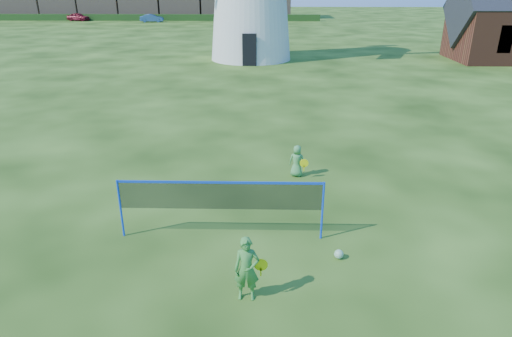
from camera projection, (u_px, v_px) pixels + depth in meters
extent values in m
plane|color=black|center=(248.00, 228.00, 11.62)|extent=(220.00, 220.00, 0.00)
cube|color=black|center=(249.00, 50.00, 33.46)|extent=(1.08, 0.13, 2.38)
cube|color=black|center=(506.00, 39.00, 32.92)|extent=(1.00, 0.10, 2.00)
cylinder|color=blue|center=(121.00, 209.00, 11.00)|extent=(0.05, 0.05, 1.55)
cylinder|color=blue|center=(322.00, 211.00, 10.88)|extent=(0.05, 0.05, 1.55)
cube|color=black|center=(221.00, 196.00, 10.79)|extent=(5.00, 0.02, 0.70)
cube|color=blue|center=(220.00, 182.00, 10.65)|extent=(5.00, 0.02, 0.06)
imported|color=#3D8A37|center=(247.00, 269.00, 8.81)|extent=(0.51, 0.34, 1.40)
cylinder|color=#F7FA0D|center=(261.00, 265.00, 8.97)|extent=(0.28, 0.02, 0.28)
cube|color=#F7FA0D|center=(261.00, 272.00, 9.04)|extent=(0.03, 0.02, 0.20)
imported|color=#499950|center=(297.00, 161.00, 14.56)|extent=(0.59, 0.46, 1.06)
cylinder|color=#F7FA0D|center=(304.00, 163.00, 14.35)|extent=(0.28, 0.02, 0.28)
cube|color=#F7FA0D|center=(304.00, 168.00, 14.42)|extent=(0.03, 0.02, 0.20)
sphere|color=green|center=(339.00, 254.00, 10.33)|extent=(0.22, 0.22, 0.22)
cube|color=#193814|center=(131.00, 17.00, 72.68)|extent=(62.00, 0.80, 1.00)
imported|color=maroon|center=(78.00, 17.00, 72.13)|extent=(3.92, 2.37, 1.25)
imported|color=#2B5182|center=(152.00, 18.00, 69.98)|extent=(3.73, 1.65, 1.19)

